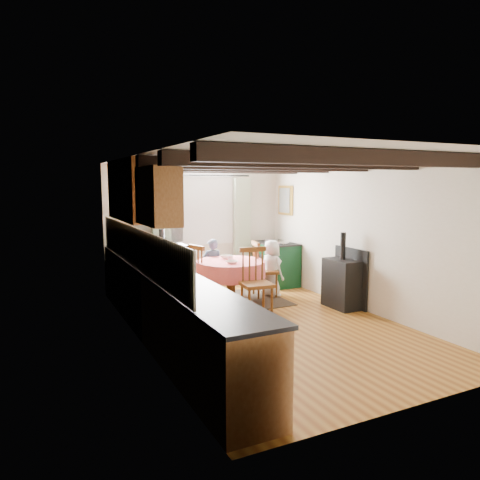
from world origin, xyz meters
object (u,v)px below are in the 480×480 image
chair_near (257,282)px  cup (230,258)px  child_far (212,267)px  chair_left (188,276)px  child_right (272,268)px  chair_right (265,269)px  aga_range (276,263)px  cast_iron_stove (342,270)px  dining_table (231,281)px

chair_near → cup: chair_near is taller
child_far → chair_left: bearing=49.2°
chair_near → cup: bearing=99.4°
child_right → chair_near: bearing=126.7°
chair_left → cup: chair_left is taller
chair_right → aga_range: (0.67, 0.75, -0.07)m
child_far → child_right: child_far is taller
chair_right → chair_near: bearing=157.9°
cast_iron_stove → cup: bearing=142.9°
chair_left → child_right: size_ratio=0.99×
chair_near → chair_left: size_ratio=1.04×
chair_right → aga_range: bearing=-28.6°
child_right → child_far: bearing=44.0°
chair_near → child_far: (-0.11, 1.53, -0.01)m
aga_range → cup: 1.65m
aga_range → child_right: 0.97m
chair_near → aga_range: 2.19m
cast_iron_stove → child_far: bearing=131.8°
dining_table → chair_right: bearing=5.3°
aga_range → child_right: size_ratio=0.93×
chair_near → cast_iron_stove: bearing=-1.9°
chair_near → chair_left: bearing=135.0°
dining_table → chair_near: chair_near is taller
child_right → cup: (-0.84, -0.03, 0.25)m
chair_left → cup: 0.79m
aga_range → child_far: child_far is taller
chair_left → child_right: 1.58m
dining_table → chair_left: bearing=172.6°
chair_left → child_far: bearing=114.4°
dining_table → child_far: (-0.08, 0.63, 0.16)m
chair_left → cast_iron_stove: (2.24, -1.23, 0.12)m
child_right → cast_iron_stove: bearing=-162.7°
dining_table → chair_left: chair_left is taller
dining_table → chair_left: size_ratio=1.18×
chair_near → child_far: 1.54m
chair_left → cast_iron_stove: size_ratio=0.81×
dining_table → chair_left: (-0.75, 0.10, 0.15)m
chair_left → cast_iron_stove: cast_iron_stove is taller
dining_table → aga_range: size_ratio=1.25×
chair_near → chair_left: 1.26m
child_far → cup: bearing=107.0°
chair_near → chair_right: (0.68, 0.96, -0.02)m
cast_iron_stove → cup: size_ratio=12.33×
chair_near → chair_right: size_ratio=1.04×
dining_table → chair_right: size_ratio=1.18×
aga_range → cast_iron_stove: 1.96m
cast_iron_stove → cup: (-1.50, 1.14, 0.14)m
chair_left → child_right: bearing=73.0°
dining_table → cast_iron_stove: 1.90m
chair_near → cup: (-0.04, 0.90, 0.24)m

